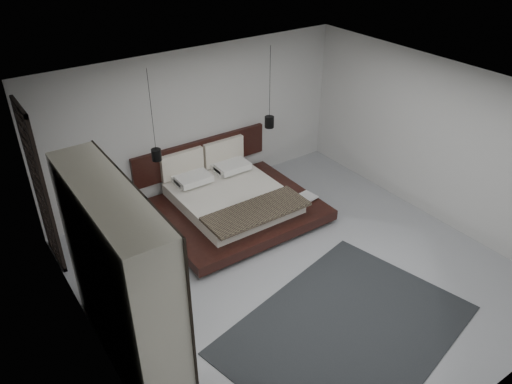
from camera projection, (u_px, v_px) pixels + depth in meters
floor at (296, 271)px, 7.75m from camera, size 6.00×6.00×0.00m
ceiling at (305, 100)px, 6.30m from camera, size 6.00×6.00×0.00m
wall_back at (197, 124)px, 9.14m from camera, size 6.00×0.00×6.00m
wall_front at (491, 325)px, 4.91m from camera, size 6.00×0.00×6.00m
wall_left at (90, 273)px, 5.57m from camera, size 0.00×6.00×6.00m
wall_right at (437, 142)px, 8.48m from camera, size 0.00×6.00×6.00m
lattice_screen at (40, 188)px, 7.37m from camera, size 0.05×0.90×2.60m
bed at (231, 201)px, 8.96m from camera, size 2.78×2.39×1.08m
book_lower at (304, 198)px, 9.06m from camera, size 0.28×0.35×0.03m
book_upper at (304, 198)px, 9.01m from camera, size 0.24×0.32×0.02m
pendant_left at (156, 154)px, 8.15m from camera, size 0.16×0.16×1.54m
pendant_right at (269, 122)px, 9.25m from camera, size 0.17×0.17×1.52m
wardrobe at (120, 279)px, 5.77m from camera, size 0.58×2.47×2.42m
rug at (346, 329)px, 6.70m from camera, size 3.69×2.99×0.01m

